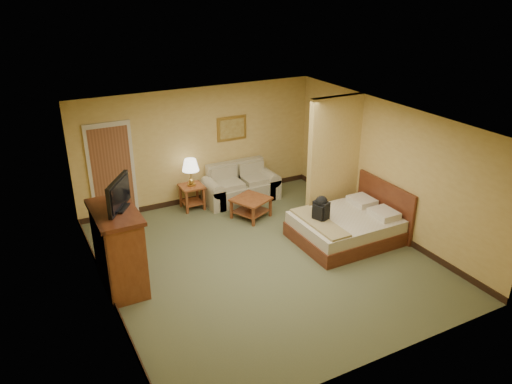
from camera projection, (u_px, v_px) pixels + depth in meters
floor at (263, 259)px, 9.12m from camera, size 6.00×6.00×0.00m
ceiling at (264, 121)px, 8.08m from camera, size 6.00×6.00×0.00m
back_wall at (199, 146)px, 11.03m from camera, size 5.50×0.02×2.60m
left_wall at (102, 229)px, 7.43m from camera, size 0.02×6.00×2.60m
right_wall at (387, 168)px, 9.77m from camera, size 0.02×6.00×2.60m
partition at (334, 159)px, 10.27m from camera, size 1.20×0.15×2.60m
door at (112, 173)px, 10.28m from camera, size 0.94×0.16×2.10m
baseboard at (202, 197)px, 11.52m from camera, size 5.50×0.02×0.12m
loveseat at (240, 188)px, 11.43m from camera, size 1.70×0.79×0.86m
side_table at (192, 193)px, 10.97m from camera, size 0.50×0.50×0.55m
table_lamp at (190, 166)px, 10.71m from camera, size 0.37×0.37×0.61m
coffee_table at (251, 204)px, 10.58m from camera, size 0.91×0.91×0.44m
wall_picture at (232, 128)px, 11.23m from camera, size 0.71×0.04×0.55m
dresser at (119, 248)px, 8.08m from camera, size 0.68×1.30×1.39m
tv at (119, 195)px, 7.75m from camera, size 0.51×0.72×0.51m
bed at (348, 226)px, 9.70m from camera, size 1.94×1.61×1.04m
backpack at (321, 208)px, 9.35m from camera, size 0.28×0.33×0.49m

